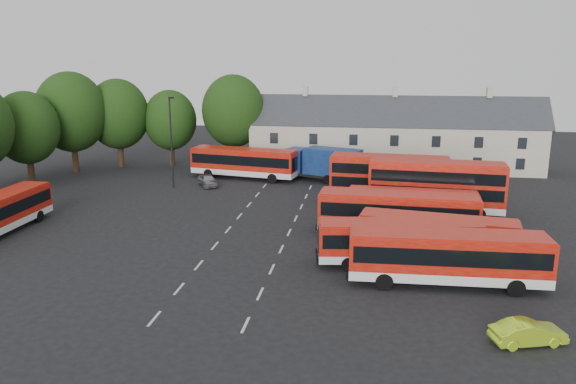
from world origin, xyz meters
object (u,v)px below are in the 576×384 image
silver_car (208,180)px  bus_dd_south (436,184)px  lime_car (528,333)px  bus_row_a (448,254)px  box_truck (324,163)px  lamppost (171,140)px

silver_car → bus_dd_south: bearing=-49.3°
bus_dd_south → lime_car: size_ratio=3.25×
bus_row_a → box_truck: (-9.93, 28.32, 0.10)m
bus_dd_south → lamppost: bearing=171.6°
bus_row_a → lamppost: bearing=136.9°
bus_dd_south → silver_car: 24.48m
lamppost → bus_dd_south: bearing=-13.7°
bus_row_a → silver_car: (-22.13, 24.12, -1.38)m
silver_car → lime_car: size_ratio=1.03×
box_truck → lime_car: bearing=-48.7°
bus_dd_south → bus_row_a: bearing=-88.2°
bus_dd_south → box_truck: bearing=137.7°
bus_row_a → bus_dd_south: bus_dd_south is taller
bus_dd_south → box_truck: bus_dd_south is taller
box_truck → lamppost: (-15.59, -5.49, 3.02)m
bus_dd_south → box_truck: 16.21m
bus_dd_south → silver_car: (-23.13, 7.75, -2.08)m
bus_row_a → lamppost: lamppost is taller
bus_row_a → bus_dd_south: size_ratio=1.01×
box_truck → lime_car: box_truck is taller
bus_row_a → lamppost: 34.38m
silver_car → lamppost: size_ratio=0.39×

